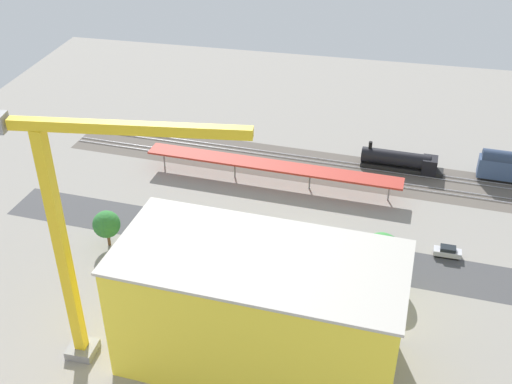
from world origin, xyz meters
name	(u,v)px	position (x,y,z in m)	size (l,w,h in m)	color
ground_plane	(308,233)	(0.00, 0.00, 0.00)	(169.81, 169.81, 0.00)	gray
rail_bed	(324,168)	(0.00, -22.52, 0.00)	(106.13, 13.05, 0.01)	#5B544C
street_asphalt	(303,250)	(0.00, 4.70, 0.00)	(106.13, 9.00, 0.01)	#424244
track_rails	(324,167)	(0.00, -22.52, 0.18)	(105.92, 13.36, 0.12)	#9E9EA8
platform_canopy_near	(272,166)	(9.22, -14.83, 3.79)	(49.39, 7.23, 4.02)	#A82D23
locomotive	(402,162)	(-14.98, -25.04, 1.94)	(16.21, 4.01, 5.38)	black
parked_car_0	(447,252)	(-22.94, 1.27, 0.81)	(4.42, 1.89, 1.83)	black
parked_car_1	(396,246)	(-14.85, 1.27, 0.78)	(4.18, 2.02, 1.76)	black
parked_car_2	(346,239)	(-6.56, 1.18, 0.76)	(4.20, 1.86, 1.73)	black
parked_car_3	(301,234)	(0.96, 1.37, 0.78)	(4.49, 1.92, 1.76)	black
parked_car_4	(254,226)	(9.09, 0.95, 0.72)	(4.88, 2.21, 1.60)	black
construction_building	(259,311)	(2.19, 29.14, 8.39)	(34.74, 16.05, 16.78)	yellow
construction_roof_slab	(259,258)	(2.19, 29.14, 16.98)	(35.34, 16.65, 0.40)	#B7B2A8
tower_crane	(78,225)	(22.89, 32.93, 21.15)	(28.71, 5.25, 35.09)	gray
box_truck_0	(318,290)	(-3.82, 15.87, 1.59)	(8.58, 3.19, 3.20)	black
box_truck_1	(232,282)	(8.95, 17.06, 1.75)	(8.72, 2.88, 3.59)	black
street_tree_0	(381,252)	(-12.36, 9.36, 5.26)	(5.87, 5.87, 8.21)	brown
street_tree_1	(384,253)	(-12.81, 9.39, 5.10)	(5.82, 5.82, 8.02)	brown
street_tree_2	(107,224)	(31.64, 10.27, 4.17)	(4.51, 4.51, 6.45)	brown
street_tree_3	(358,256)	(-8.96, 10.43, 4.59)	(5.64, 5.64, 7.42)	brown
street_tree_4	(167,224)	(21.19, 10.19, 5.73)	(5.47, 5.47, 8.49)	brown
street_tree_5	(360,251)	(-9.14, 9.74, 5.18)	(5.37, 5.37, 7.88)	brown
traffic_light	(276,243)	(3.87, 9.04, 4.09)	(0.50, 0.36, 6.13)	#333333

